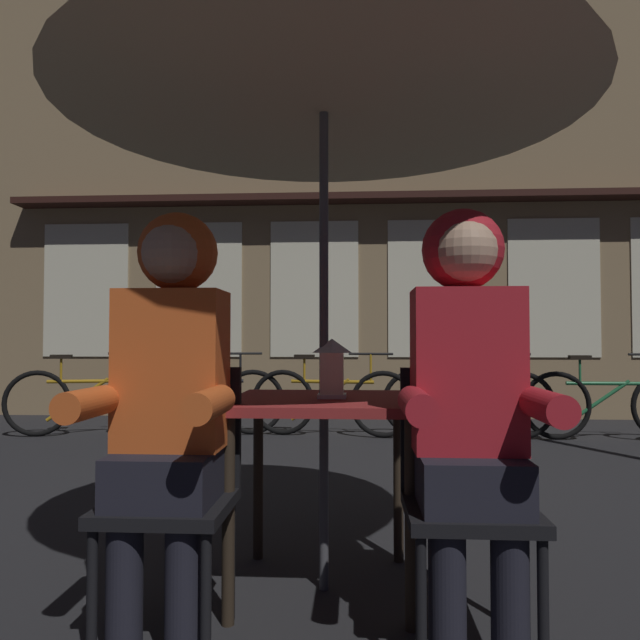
{
  "coord_description": "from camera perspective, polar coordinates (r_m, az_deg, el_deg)",
  "views": [
    {
      "loc": [
        0.13,
        -2.35,
        0.97
      ],
      "look_at": [
        0.0,
        -0.25,
        1.04
      ],
      "focal_mm": 33.61,
      "sensor_mm": 36.0,
      "label": 1
    }
  ],
  "objects": [
    {
      "name": "patio_umbrella",
      "position": [
        2.59,
        0.37,
        23.01
      ],
      "size": [
        2.1,
        2.1,
        2.31
      ],
      "color": "#4C4C51",
      "rests_on": "ground_plane"
    },
    {
      "name": "ground_plane",
      "position": [
        2.54,
        0.38,
        -24.23
      ],
      "size": [
        60.0,
        60.0,
        0.0
      ],
      "primitive_type": "plane",
      "color": "#232326"
    },
    {
      "name": "chair_left",
      "position": [
        2.13,
        -13.69,
        -14.82
      ],
      "size": [
        0.4,
        0.4,
        0.87
      ],
      "color": "black",
      "rests_on": "ground_plane"
    },
    {
      "name": "bicycle_third",
      "position": [
        6.04,
        1.14,
        -7.76
      ],
      "size": [
        1.67,
        0.26,
        0.84
      ],
      "color": "black",
      "rests_on": "ground_plane"
    },
    {
      "name": "bicycle_second",
      "position": [
        6.21,
        -11.24,
        -7.57
      ],
      "size": [
        1.66,
        0.36,
        0.84
      ],
      "color": "black",
      "rests_on": "ground_plane"
    },
    {
      "name": "chair_right",
      "position": [
        2.07,
        13.69,
        -15.2
      ],
      "size": [
        0.4,
        0.4,
        0.87
      ],
      "color": "black",
      "rests_on": "ground_plane"
    },
    {
      "name": "lantern",
      "position": [
        2.34,
        1.15,
        -4.47
      ],
      "size": [
        0.11,
        0.11,
        0.23
      ],
      "color": "white",
      "rests_on": "cafe_table"
    },
    {
      "name": "person_left_hooded",
      "position": [
        2.02,
        -14.09,
        -5.25
      ],
      "size": [
        0.45,
        0.56,
        1.4
      ],
      "color": "black",
      "rests_on": "ground_plane"
    },
    {
      "name": "bicycle_nearest",
      "position": [
        6.54,
        -21.05,
        -7.19
      ],
      "size": [
        1.65,
        0.42,
        0.84
      ],
      "color": "black",
      "rests_on": "ground_plane"
    },
    {
      "name": "person_right_hooded",
      "position": [
        1.96,
        13.9,
        -5.36
      ],
      "size": [
        0.45,
        0.56,
        1.4
      ],
      "color": "black",
      "rests_on": "ground_plane"
    },
    {
      "name": "bicycle_fourth",
      "position": [
        6.15,
        13.77,
        -7.6
      ],
      "size": [
        1.67,
        0.3,
        0.84
      ],
      "color": "black",
      "rests_on": "ground_plane"
    },
    {
      "name": "cafe_table",
      "position": [
        2.37,
        0.37,
        -9.84
      ],
      "size": [
        0.72,
        0.72,
        0.74
      ],
      "color": "maroon",
      "rests_on": "ground_plane"
    },
    {
      "name": "potted_plant",
      "position": [
        6.6,
        -16.36,
        -5.47
      ],
      "size": [
        0.6,
        0.6,
        0.92
      ],
      "color": "brown",
      "rests_on": "ground_plane"
    },
    {
      "name": "bicycle_fifth",
      "position": [
        6.43,
        25.95,
        -7.21
      ],
      "size": [
        1.68,
        0.09,
        0.84
      ],
      "color": "black",
      "rests_on": "ground_plane"
    },
    {
      "name": "shopfront_building",
      "position": [
        8.03,
        4.99,
        13.45
      ],
      "size": [
        10.0,
        0.93,
        6.2
      ],
      "color": "#937A56",
      "rests_on": "ground_plane"
    }
  ]
}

